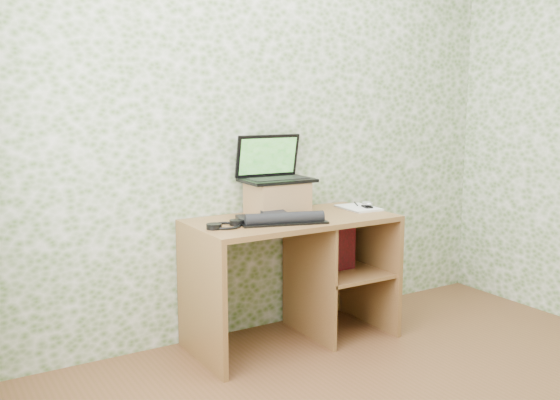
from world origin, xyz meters
TOP-DOWN VIEW (x-y plane):
  - wall_back at (0.00, 1.75)m, footprint 3.50×0.00m
  - desk at (0.08, 1.47)m, footprint 1.20×0.60m
  - riser at (-0.01, 1.58)m, footprint 0.34×0.29m
  - laptop at (-0.01, 1.63)m, footprint 0.42×0.31m
  - keyboard at (-0.14, 1.36)m, footprint 0.49×0.36m
  - headphones at (-0.45, 1.40)m, footprint 0.23×0.20m
  - notepad at (0.51, 1.47)m, footprint 0.21×0.28m
  - mouse at (0.55, 1.43)m, footprint 0.08×0.10m
  - pen at (0.56, 1.55)m, footprint 0.07×0.11m
  - red_box at (0.33, 1.44)m, footprint 0.24×0.09m

SIDE VIEW (x-z plane):
  - desk at x=0.08m, z-range 0.11..0.86m
  - red_box at x=0.33m, z-range 0.39..0.67m
  - notepad at x=0.51m, z-range 0.75..0.76m
  - headphones at x=-0.45m, z-range 0.75..0.78m
  - pen at x=0.56m, z-range 0.76..0.77m
  - keyboard at x=-0.14m, z-range 0.74..0.81m
  - mouse at x=0.55m, z-range 0.76..0.79m
  - riser at x=-0.01m, z-range 0.75..0.95m
  - laptop at x=-0.01m, z-range 0.87..1.15m
  - wall_back at x=0.00m, z-range -0.45..3.05m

